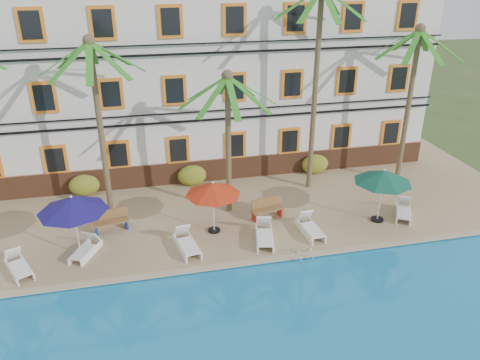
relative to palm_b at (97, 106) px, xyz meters
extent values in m
plane|color=#384C23|center=(4.98, -4.34, -5.44)|extent=(100.00, 100.00, 0.00)
cube|color=tan|center=(4.98, 0.66, -5.31)|extent=(30.00, 12.00, 0.25)
cube|color=tan|center=(4.98, -5.24, -5.16)|extent=(30.00, 0.35, 0.06)
cube|color=silver|center=(4.98, 5.66, -0.19)|extent=(25.00, 6.00, 10.00)
cube|color=brown|center=(4.98, 2.60, -4.59)|extent=(25.00, 0.12, 1.20)
cube|color=orange|center=(-2.52, 2.61, -3.29)|extent=(1.15, 0.10, 1.50)
cube|color=black|center=(-2.52, 2.56, -3.29)|extent=(0.85, 0.04, 1.20)
cube|color=orange|center=(0.48, 2.61, -3.29)|extent=(1.15, 0.10, 1.50)
cube|color=black|center=(0.48, 2.56, -3.29)|extent=(0.85, 0.04, 1.20)
cube|color=orange|center=(3.48, 2.61, -3.29)|extent=(1.15, 0.10, 1.50)
cube|color=black|center=(3.48, 2.56, -3.29)|extent=(0.85, 0.04, 1.20)
cube|color=orange|center=(6.48, 2.61, -3.29)|extent=(1.15, 0.10, 1.50)
cube|color=black|center=(6.48, 2.56, -3.29)|extent=(0.85, 0.04, 1.20)
cube|color=orange|center=(9.48, 2.61, -3.29)|extent=(1.15, 0.10, 1.50)
cube|color=black|center=(9.48, 2.56, -3.29)|extent=(0.85, 0.04, 1.20)
cube|color=orange|center=(12.48, 2.61, -3.29)|extent=(1.15, 0.10, 1.50)
cube|color=black|center=(12.48, 2.56, -3.29)|extent=(0.85, 0.04, 1.20)
cube|color=orange|center=(15.48, 2.61, -3.29)|extent=(1.15, 0.10, 1.50)
cube|color=black|center=(15.48, 2.56, -3.29)|extent=(0.85, 0.04, 1.20)
cube|color=orange|center=(-2.52, 2.61, -0.19)|extent=(1.15, 0.10, 1.50)
cube|color=black|center=(-2.52, 2.56, -0.19)|extent=(0.85, 0.04, 1.20)
cube|color=orange|center=(0.48, 2.61, -0.19)|extent=(1.15, 0.10, 1.50)
cube|color=black|center=(0.48, 2.56, -0.19)|extent=(0.85, 0.04, 1.20)
cube|color=orange|center=(3.48, 2.61, -0.19)|extent=(1.15, 0.10, 1.50)
cube|color=black|center=(3.48, 2.56, -0.19)|extent=(0.85, 0.04, 1.20)
cube|color=orange|center=(6.48, 2.61, -0.19)|extent=(1.15, 0.10, 1.50)
cube|color=black|center=(6.48, 2.56, -0.19)|extent=(0.85, 0.04, 1.20)
cube|color=orange|center=(9.48, 2.61, -0.19)|extent=(1.15, 0.10, 1.50)
cube|color=black|center=(9.48, 2.56, -0.19)|extent=(0.85, 0.04, 1.20)
cube|color=orange|center=(12.48, 2.61, -0.19)|extent=(1.15, 0.10, 1.50)
cube|color=black|center=(12.48, 2.56, -0.19)|extent=(0.85, 0.04, 1.20)
cube|color=orange|center=(15.48, 2.61, -0.19)|extent=(1.15, 0.10, 1.50)
cube|color=black|center=(15.48, 2.56, -0.19)|extent=(0.85, 0.04, 1.20)
cube|color=orange|center=(-2.52, 2.61, 3.01)|extent=(1.15, 0.10, 1.50)
cube|color=black|center=(-2.52, 2.56, 3.01)|extent=(0.85, 0.04, 1.20)
cube|color=orange|center=(0.48, 2.61, 3.01)|extent=(1.15, 0.10, 1.50)
cube|color=black|center=(0.48, 2.56, 3.01)|extent=(0.85, 0.04, 1.20)
cube|color=orange|center=(3.48, 2.61, 3.01)|extent=(1.15, 0.10, 1.50)
cube|color=black|center=(3.48, 2.56, 3.01)|extent=(0.85, 0.04, 1.20)
cube|color=orange|center=(6.48, 2.61, 3.01)|extent=(1.15, 0.10, 1.50)
cube|color=black|center=(6.48, 2.56, 3.01)|extent=(0.85, 0.04, 1.20)
cube|color=orange|center=(9.48, 2.61, 3.01)|extent=(1.15, 0.10, 1.50)
cube|color=black|center=(9.48, 2.56, 3.01)|extent=(0.85, 0.04, 1.20)
cube|color=orange|center=(12.48, 2.61, 3.01)|extent=(1.15, 0.10, 1.50)
cube|color=black|center=(12.48, 2.56, 3.01)|extent=(0.85, 0.04, 1.20)
cube|color=orange|center=(15.48, 2.61, 3.01)|extent=(1.15, 0.10, 1.50)
cube|color=black|center=(15.48, 2.56, 3.01)|extent=(0.85, 0.04, 1.20)
cube|color=black|center=(4.98, 2.46, -1.74)|extent=(25.00, 0.08, 0.10)
cube|color=black|center=(4.98, 2.46, -1.29)|extent=(25.00, 0.08, 0.06)
cube|color=black|center=(4.98, 2.46, 1.56)|extent=(25.00, 0.08, 0.10)
cube|color=black|center=(4.98, 2.46, 2.01)|extent=(25.00, 0.08, 0.06)
cylinder|color=brown|center=(0.00, 0.00, -1.26)|extent=(0.26, 0.26, 7.85)
sphere|color=brown|center=(0.00, 0.00, 2.66)|extent=(0.50, 0.50, 0.50)
cube|color=#27771C|center=(0.00, 1.06, 2.00)|extent=(0.28, 2.13, 1.35)
cube|color=#27771C|center=(-0.75, 0.75, 2.00)|extent=(1.71, 1.71, 1.35)
cube|color=#27771C|center=(-1.06, 0.00, 2.00)|extent=(2.13, 0.28, 1.35)
cube|color=#27771C|center=(-0.75, -0.75, 2.00)|extent=(1.71, 1.71, 1.35)
cube|color=#27771C|center=(0.00, -1.06, 2.00)|extent=(0.28, 2.13, 1.35)
cube|color=#27771C|center=(0.75, -0.75, 2.00)|extent=(1.71, 1.71, 1.35)
cube|color=#27771C|center=(1.06, 0.00, 2.00)|extent=(2.13, 0.28, 1.35)
cube|color=#27771C|center=(0.75, 0.75, 2.00)|extent=(1.71, 1.71, 1.35)
cylinder|color=brown|center=(5.42, -0.84, -2.00)|extent=(0.26, 0.26, 6.37)
sphere|color=brown|center=(5.42, -0.84, 1.19)|extent=(0.50, 0.50, 0.50)
cube|color=#27771C|center=(5.42, 0.22, 0.52)|extent=(0.28, 2.13, 1.35)
cube|color=#27771C|center=(4.68, -0.09, 0.52)|extent=(1.71, 1.71, 1.35)
cube|color=#27771C|center=(4.37, -0.84, 0.52)|extent=(2.13, 0.28, 1.35)
cube|color=#27771C|center=(4.68, -1.59, 0.52)|extent=(1.71, 1.71, 1.35)
cube|color=#27771C|center=(5.42, -1.90, 0.52)|extent=(0.28, 2.13, 1.35)
cube|color=#27771C|center=(6.17, -1.59, 0.52)|extent=(1.71, 1.71, 1.35)
cube|color=#27771C|center=(6.48, -0.84, 0.52)|extent=(2.13, 0.28, 1.35)
cube|color=#27771C|center=(6.17, -0.09, 0.52)|extent=(1.71, 1.71, 1.35)
cylinder|color=brown|center=(10.00, 0.75, -0.34)|extent=(0.26, 0.26, 9.68)
cube|color=#27771C|center=(10.00, 1.81, 3.83)|extent=(0.28, 2.13, 1.35)
cube|color=#27771C|center=(9.25, 1.50, 3.83)|extent=(1.71, 1.71, 1.35)
cube|color=#27771C|center=(8.94, 0.75, 3.83)|extent=(2.13, 0.28, 1.35)
cube|color=#27771C|center=(9.25, 0.00, 3.83)|extent=(1.71, 1.71, 1.35)
cube|color=#27771C|center=(10.00, -0.31, 3.83)|extent=(0.28, 2.13, 1.35)
cube|color=#27771C|center=(10.75, 0.00, 3.83)|extent=(1.71, 1.71, 1.35)
cube|color=#27771C|center=(11.06, 0.75, 3.83)|extent=(2.13, 0.28, 1.35)
cube|color=#27771C|center=(10.75, 1.50, 3.83)|extent=(1.71, 1.71, 1.35)
cylinder|color=brown|center=(14.93, 0.46, -1.27)|extent=(0.26, 0.26, 7.83)
sphere|color=brown|center=(14.93, 0.46, 2.64)|extent=(0.50, 0.50, 0.50)
cube|color=#27771C|center=(14.93, 1.52, 1.98)|extent=(0.28, 2.13, 1.35)
cube|color=#27771C|center=(14.18, 1.21, 1.98)|extent=(1.71, 1.71, 1.35)
cube|color=#27771C|center=(13.87, 0.46, 1.98)|extent=(2.13, 0.28, 1.35)
cube|color=#27771C|center=(14.18, -0.29, 1.98)|extent=(1.71, 1.71, 1.35)
cube|color=#27771C|center=(14.93, -0.60, 1.98)|extent=(0.28, 2.13, 1.35)
cube|color=#27771C|center=(15.68, -0.29, 1.98)|extent=(1.71, 1.71, 1.35)
cube|color=#27771C|center=(15.99, 0.46, 1.98)|extent=(2.13, 0.28, 1.35)
cube|color=#27771C|center=(15.68, 1.21, 1.98)|extent=(1.71, 1.71, 1.35)
ellipsoid|color=#325E1A|center=(-1.32, 2.26, -4.64)|extent=(1.50, 0.90, 1.10)
ellipsoid|color=#325E1A|center=(4.09, 2.26, -4.64)|extent=(1.50, 0.90, 1.10)
ellipsoid|color=#325E1A|center=(10.90, 2.26, -4.64)|extent=(1.50, 0.90, 1.10)
cylinder|color=black|center=(-1.13, -3.23, -5.14)|extent=(0.60, 0.60, 0.09)
cylinder|color=silver|center=(-1.13, -3.23, -3.89)|extent=(0.06, 0.06, 2.58)
cone|color=navy|center=(-1.13, -3.23, -2.87)|extent=(2.69, 2.69, 0.59)
sphere|color=silver|center=(-1.13, -3.23, -2.55)|extent=(0.10, 0.10, 0.10)
cylinder|color=black|center=(4.41, -2.57, -5.15)|extent=(0.54, 0.54, 0.08)
cylinder|color=silver|center=(4.41, -2.57, -4.04)|extent=(0.06, 0.06, 2.30)
cone|color=#B4290F|center=(4.41, -2.57, -3.13)|extent=(2.39, 2.39, 0.53)
sphere|color=silver|center=(4.41, -2.57, -2.84)|extent=(0.10, 0.10, 0.10)
cylinder|color=black|center=(11.82, -3.27, -5.15)|extent=(0.57, 0.57, 0.08)
cylinder|color=silver|center=(11.82, -3.27, -3.96)|extent=(0.06, 0.06, 2.46)
cone|color=#104C3A|center=(11.82, -3.27, -2.99)|extent=(2.56, 2.56, 0.56)
sphere|color=silver|center=(11.82, -3.27, -2.68)|extent=(0.10, 0.10, 0.10)
cube|color=white|center=(-3.19, -4.13, -4.88)|extent=(1.06, 1.37, 0.06)
cube|color=white|center=(-3.57, -3.35, -4.66)|extent=(0.72, 0.66, 0.62)
cube|color=white|center=(-3.55, -4.04, -5.04)|extent=(0.82, 1.62, 0.29)
cube|color=white|center=(-3.04, -3.79, -5.04)|extent=(0.82, 1.62, 0.29)
cube|color=white|center=(-1.02, -3.45, -4.90)|extent=(1.00, 1.29, 0.05)
cube|color=white|center=(-0.67, -2.72, -4.69)|extent=(0.67, 0.62, 0.58)
cube|color=white|center=(-1.17, -3.13, -5.05)|extent=(0.78, 1.52, 0.27)
cube|color=white|center=(-0.68, -3.37, -5.05)|extent=(0.78, 1.52, 0.27)
cube|color=white|center=(3.13, -4.03, -4.86)|extent=(0.84, 1.42, 0.06)
cube|color=white|center=(2.97, -3.12, -4.62)|extent=(0.69, 0.59, 0.66)
cube|color=white|center=(2.78, -3.83, -5.03)|extent=(0.40, 1.88, 0.31)
cube|color=white|center=(3.39, -3.72, -5.03)|extent=(0.40, 1.88, 0.31)
cube|color=white|center=(6.27, -4.10, -4.85)|extent=(0.91, 1.47, 0.06)
cube|color=white|center=(6.48, -3.18, -4.61)|extent=(0.73, 0.63, 0.68)
cube|color=white|center=(6.02, -3.78, -5.03)|extent=(0.48, 1.92, 0.32)
cube|color=white|center=(6.64, -3.91, -5.03)|extent=(0.48, 1.92, 0.32)
cube|color=white|center=(8.45, -3.94, -4.87)|extent=(0.68, 1.34, 0.06)
cube|color=white|center=(8.39, -3.04, -4.64)|extent=(0.63, 0.52, 0.65)
cube|color=white|center=(8.13, -3.70, -5.04)|extent=(0.18, 1.85, 0.30)
cube|color=white|center=(8.73, -3.67, -5.04)|extent=(0.18, 1.85, 0.30)
cube|color=white|center=(13.02, -3.41, -4.88)|extent=(1.10, 1.35, 0.06)
cube|color=white|center=(13.45, -2.67, -4.67)|extent=(0.72, 0.67, 0.61)
cube|color=white|center=(12.90, -3.07, -5.04)|extent=(0.92, 1.54, 0.28)
cube|color=white|center=(13.39, -3.35, -5.04)|extent=(0.92, 1.54, 0.28)
cube|color=olive|center=(0.05, -1.55, -4.76)|extent=(1.56, 0.74, 0.06)
cube|color=olive|center=(0.01, -1.33, -4.49)|extent=(1.48, 0.35, 0.45)
cube|color=navy|center=(-0.59, -1.68, -4.99)|extent=(0.17, 0.46, 0.40)
cube|color=navy|center=(0.69, -1.42, -4.99)|extent=(0.17, 0.46, 0.40)
cube|color=olive|center=(6.98, -1.97, -4.76)|extent=(1.56, 0.73, 0.06)
cube|color=olive|center=(6.94, -1.75, -4.49)|extent=(1.48, 0.35, 0.45)
cube|color=#A42812|center=(6.34, -2.10, -4.99)|extent=(0.17, 0.46, 0.40)
cube|color=#A42812|center=(7.62, -1.84, -4.99)|extent=(0.17, 0.46, 0.40)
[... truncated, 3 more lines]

